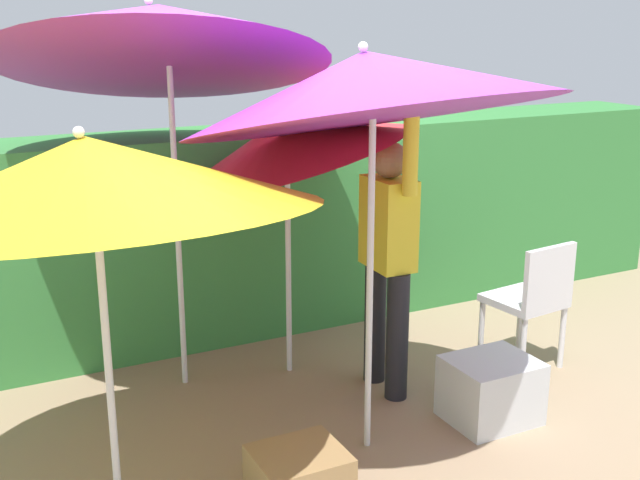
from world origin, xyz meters
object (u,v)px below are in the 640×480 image
at_px(umbrella_orange, 88,177).
at_px(crate_cardboard, 299,480).
at_px(cooler_box, 491,390).
at_px(chair_plastic, 532,297).
at_px(person_vendor, 388,249).
at_px(umbrella_yellow, 368,85).
at_px(umbrella_rainbow, 287,140).
at_px(umbrella_navy, 159,35).

relative_size(umbrella_orange, crate_cardboard, 4.58).
bearing_deg(cooler_box, umbrella_orange, 179.99).
height_order(umbrella_orange, chair_plastic, umbrella_orange).
distance_m(cooler_box, crate_cardboard, 1.42).
height_order(umbrella_orange, person_vendor, umbrella_orange).
relative_size(person_vendor, crate_cardboard, 4.32).
bearing_deg(umbrella_yellow, umbrella_orange, -177.26).
bearing_deg(crate_cardboard, umbrella_yellow, 32.60).
xyz_separation_m(person_vendor, cooler_box, (0.34, -0.63, -0.74)).
height_order(umbrella_yellow, chair_plastic, umbrella_yellow).
bearing_deg(chair_plastic, crate_cardboard, -160.12).
distance_m(umbrella_rainbow, umbrella_navy, 0.98).
height_order(umbrella_rainbow, umbrella_navy, umbrella_navy).
height_order(umbrella_orange, cooler_box, umbrella_orange).
xyz_separation_m(umbrella_yellow, crate_cardboard, (-0.56, -0.36, -1.84)).
bearing_deg(chair_plastic, umbrella_yellow, -165.43).
height_order(umbrella_navy, crate_cardboard, umbrella_navy).
distance_m(umbrella_yellow, chair_plastic, 2.16).
bearing_deg(umbrella_orange, crate_cardboard, -19.29).
height_order(umbrella_yellow, cooler_box, umbrella_yellow).
bearing_deg(umbrella_rainbow, umbrella_yellow, -92.14).
relative_size(umbrella_yellow, umbrella_navy, 0.87).
height_order(person_vendor, chair_plastic, person_vendor).
xyz_separation_m(umbrella_orange, person_vendor, (1.88, 0.63, -0.73)).
distance_m(chair_plastic, cooler_box, 0.89).
bearing_deg(umbrella_yellow, cooler_box, -4.58).
bearing_deg(cooler_box, umbrella_rainbow, 125.07).
distance_m(umbrella_rainbow, umbrella_yellow, 1.14).
xyz_separation_m(umbrella_rainbow, umbrella_navy, (-0.72, 0.19, 0.64)).
xyz_separation_m(umbrella_navy, person_vendor, (1.17, -0.68, -1.28)).
relative_size(umbrella_navy, crate_cardboard, 6.32).
height_order(chair_plastic, cooler_box, chair_plastic).
height_order(person_vendor, crate_cardboard, person_vendor).
distance_m(umbrella_navy, chair_plastic, 2.91).
xyz_separation_m(person_vendor, crate_cardboard, (-1.05, -0.92, -0.78)).
relative_size(chair_plastic, crate_cardboard, 2.05).
xyz_separation_m(umbrella_orange, chair_plastic, (2.91, 0.46, -1.15)).
xyz_separation_m(umbrella_orange, cooler_box, (2.22, -0.00, -1.47)).
bearing_deg(umbrella_rainbow, umbrella_orange, -141.68).
xyz_separation_m(umbrella_yellow, person_vendor, (0.49, 0.57, -1.05)).
xyz_separation_m(umbrella_rainbow, crate_cardboard, (-0.60, -1.42, -1.42)).
height_order(umbrella_yellow, crate_cardboard, umbrella_yellow).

